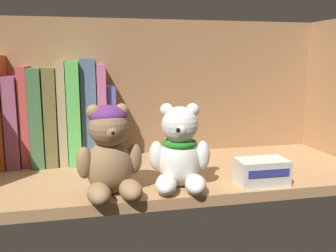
{
  "coord_description": "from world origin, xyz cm",
  "views": [
    {
      "loc": [
        -14.5,
        -71.31,
        24.6
      ],
      "look_at": [
        1.04,
        0.0,
        11.35
      ],
      "focal_mm": 39.11,
      "sensor_mm": 36.0,
      "label": 1
    }
  ],
  "objects_px": {
    "book_3": "(16,120)",
    "book_10": "(101,112)",
    "book_7": "(63,112)",
    "book_8": "(75,112)",
    "small_product_box": "(262,172)",
    "book_4": "(27,115)",
    "book_6": "(53,115)",
    "teddy_bear_larger": "(110,153)",
    "book_11": "(111,122)",
    "book_5": "(39,116)",
    "teddy_bear_smaller": "(180,152)",
    "book_2": "(1,111)",
    "book_9": "(89,110)"
  },
  "relations": [
    {
      "from": "book_3",
      "to": "book_10",
      "type": "relative_size",
      "value": 0.89
    },
    {
      "from": "book_7",
      "to": "book_8",
      "type": "height_order",
      "value": "book_7"
    },
    {
      "from": "book_7",
      "to": "book_10",
      "type": "xyz_separation_m",
      "value": [
        0.08,
        0.0,
        -0.0
      ]
    },
    {
      "from": "small_product_box",
      "to": "book_3",
      "type": "bearing_deg",
      "value": 152.16
    },
    {
      "from": "book_4",
      "to": "book_6",
      "type": "height_order",
      "value": "book_4"
    },
    {
      "from": "teddy_bear_larger",
      "to": "small_product_box",
      "type": "xyz_separation_m",
      "value": [
        0.27,
        -0.01,
        -0.05
      ]
    },
    {
      "from": "book_6",
      "to": "small_product_box",
      "type": "distance_m",
      "value": 0.46
    },
    {
      "from": "book_8",
      "to": "book_11",
      "type": "height_order",
      "value": "book_8"
    },
    {
      "from": "book_3",
      "to": "teddy_bear_larger",
      "type": "relative_size",
      "value": 1.25
    },
    {
      "from": "book_4",
      "to": "book_11",
      "type": "height_order",
      "value": "book_4"
    },
    {
      "from": "book_4",
      "to": "book_8",
      "type": "height_order",
      "value": "book_8"
    },
    {
      "from": "small_product_box",
      "to": "book_10",
      "type": "bearing_deg",
      "value": 138.71
    },
    {
      "from": "book_5",
      "to": "teddy_bear_smaller",
      "type": "height_order",
      "value": "book_5"
    },
    {
      "from": "book_2",
      "to": "book_11",
      "type": "bearing_deg",
      "value": 0.0
    },
    {
      "from": "book_4",
      "to": "teddy_bear_smaller",
      "type": "xyz_separation_m",
      "value": [
        0.29,
        -0.23,
        -0.04
      ]
    },
    {
      "from": "teddy_bear_smaller",
      "to": "book_6",
      "type": "bearing_deg",
      "value": 136.03
    },
    {
      "from": "book_6",
      "to": "teddy_bear_larger",
      "type": "relative_size",
      "value": 1.36
    },
    {
      "from": "book_9",
      "to": "book_11",
      "type": "relative_size",
      "value": 1.35
    },
    {
      "from": "book_2",
      "to": "book_3",
      "type": "xyz_separation_m",
      "value": [
        0.03,
        0.0,
        -0.02
      ]
    },
    {
      "from": "book_4",
      "to": "book_8",
      "type": "xyz_separation_m",
      "value": [
        0.1,
        -0.0,
        0.01
      ]
    },
    {
      "from": "book_7",
      "to": "book_11",
      "type": "relative_size",
      "value": 1.33
    },
    {
      "from": "book_4",
      "to": "small_product_box",
      "type": "relative_size",
      "value": 2.32
    },
    {
      "from": "book_3",
      "to": "teddy_bear_larger",
      "type": "bearing_deg",
      "value": -51.52
    },
    {
      "from": "book_2",
      "to": "teddy_bear_larger",
      "type": "distance_m",
      "value": 0.32
    },
    {
      "from": "book_9",
      "to": "book_2",
      "type": "bearing_deg",
      "value": 180.0
    },
    {
      "from": "book_7",
      "to": "small_product_box",
      "type": "relative_size",
      "value": 2.45
    },
    {
      "from": "book_3",
      "to": "book_5",
      "type": "height_order",
      "value": "book_5"
    },
    {
      "from": "book_11",
      "to": "teddy_bear_smaller",
      "type": "distance_m",
      "value": 0.25
    },
    {
      "from": "book_10",
      "to": "small_product_box",
      "type": "xyz_separation_m",
      "value": [
        0.28,
        -0.24,
        -0.08
      ]
    },
    {
      "from": "book_11",
      "to": "teddy_bear_smaller",
      "type": "xyz_separation_m",
      "value": [
        0.11,
        -0.23,
        -0.02
      ]
    },
    {
      "from": "small_product_box",
      "to": "book_8",
      "type": "bearing_deg",
      "value": 144.06
    },
    {
      "from": "book_11",
      "to": "book_7",
      "type": "bearing_deg",
      "value": 180.0
    },
    {
      "from": "book_5",
      "to": "book_8",
      "type": "bearing_deg",
      "value": -0.0
    },
    {
      "from": "book_7",
      "to": "book_11",
      "type": "height_order",
      "value": "book_7"
    },
    {
      "from": "book_5",
      "to": "book_7",
      "type": "xyz_separation_m",
      "value": [
        0.05,
        -0.0,
        0.01
      ]
    },
    {
      "from": "book_8",
      "to": "book_11",
      "type": "relative_size",
      "value": 1.32
    },
    {
      "from": "book_5",
      "to": "book_7",
      "type": "height_order",
      "value": "book_7"
    },
    {
      "from": "book_4",
      "to": "book_11",
      "type": "xyz_separation_m",
      "value": [
        0.18,
        -0.0,
        -0.02
      ]
    },
    {
      "from": "book_4",
      "to": "book_11",
      "type": "relative_size",
      "value": 1.26
    },
    {
      "from": "book_5",
      "to": "book_10",
      "type": "xyz_separation_m",
      "value": [
        0.14,
        -0.0,
        0.0
      ]
    },
    {
      "from": "book_8",
      "to": "book_9",
      "type": "bearing_deg",
      "value": -0.0
    },
    {
      "from": "book_6",
      "to": "small_product_box",
      "type": "xyz_separation_m",
      "value": [
        0.39,
        -0.24,
        -0.08
      ]
    },
    {
      "from": "book_4",
      "to": "book_10",
      "type": "height_order",
      "value": "book_10"
    },
    {
      "from": "book_4",
      "to": "teddy_bear_larger",
      "type": "bearing_deg",
      "value": -55.39
    },
    {
      "from": "book_2",
      "to": "teddy_bear_smaller",
      "type": "xyz_separation_m",
      "value": [
        0.34,
        -0.23,
        -0.05
      ]
    },
    {
      "from": "book_3",
      "to": "book_9",
      "type": "height_order",
      "value": "book_9"
    },
    {
      "from": "teddy_bear_larger",
      "to": "book_4",
      "type": "bearing_deg",
      "value": 124.61
    },
    {
      "from": "book_9",
      "to": "book_10",
      "type": "relative_size",
      "value": 1.05
    },
    {
      "from": "book_9",
      "to": "book_10",
      "type": "height_order",
      "value": "book_9"
    },
    {
      "from": "small_product_box",
      "to": "book_2",
      "type": "bearing_deg",
      "value": 153.53
    }
  ]
}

